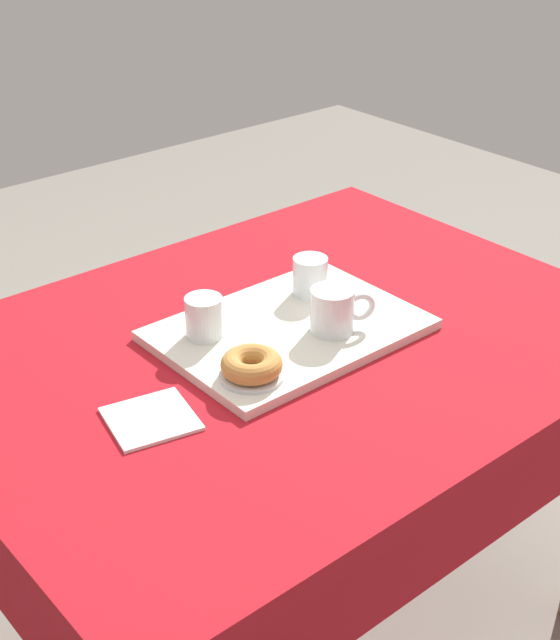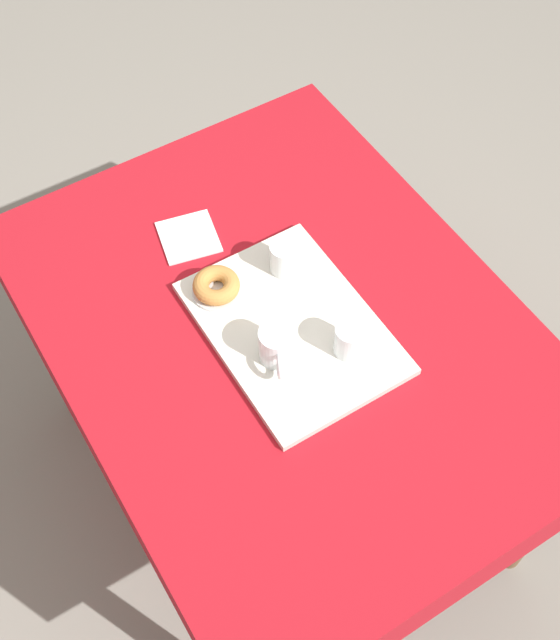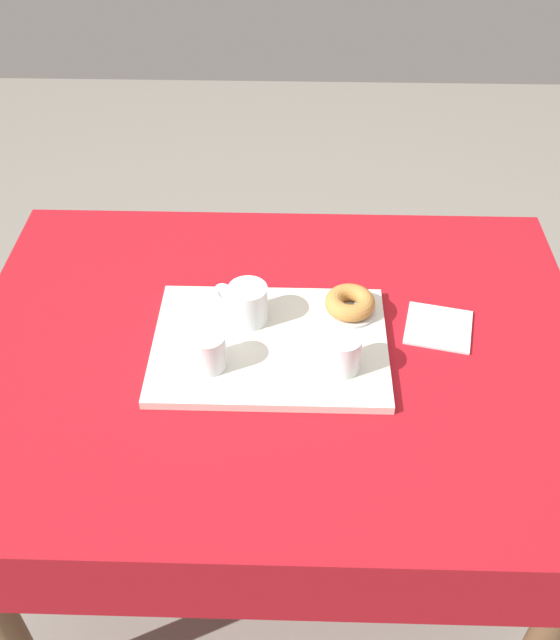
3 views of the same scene
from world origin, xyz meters
name	(u,v)px [view 1 (image 1 of 3)]	position (x,y,z in m)	size (l,w,h in m)	color
ground_plane	(284,631)	(0.00, 0.00, 0.00)	(6.00, 6.00, 0.00)	gray
dining_table	(284,380)	(0.00, 0.00, 0.67)	(1.27, 0.96, 0.77)	#A8141E
serving_tray	(289,330)	(0.02, 0.01, 0.78)	(0.47, 0.34, 0.02)	silver
tea_mug_left	(333,312)	(0.06, -0.06, 0.82)	(0.12, 0.08, 0.08)	white
water_glass_near	(204,319)	(-0.13, 0.07, 0.82)	(0.07, 0.07, 0.08)	white
water_glass_far	(310,278)	(0.13, 0.07, 0.82)	(0.07, 0.07, 0.08)	white
donut_plate_left	(252,375)	(-0.15, -0.09, 0.79)	(0.11, 0.11, 0.01)	silver
sugar_donut_left	(252,364)	(-0.15, -0.09, 0.81)	(0.10, 0.10, 0.04)	#BC7F3D
paper_napkin	(151,419)	(-0.33, -0.06, 0.77)	(0.13, 0.13, 0.01)	white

